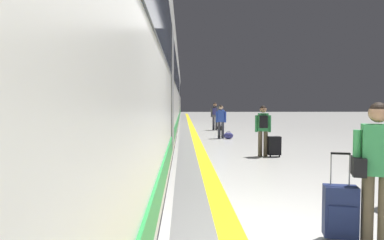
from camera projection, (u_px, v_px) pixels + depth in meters
The scene contains 11 objects.
safety_line_strip at pixel (199, 147), 12.75m from camera, with size 0.36×80.00×0.01m, color yellow.
tactile_edge_band at pixel (188, 147), 12.74m from camera, with size 0.75×80.00×0.01m, color slate.
high_speed_train at pixel (133, 77), 11.20m from camera, with size 2.94×36.04×4.97m.
traveller_foreground at pixel (376, 163), 3.89m from camera, with size 0.55×0.34×1.66m.
rolling_suitcase_foreground at pixel (340, 211), 4.04m from camera, with size 0.42×0.31×1.06m.
passenger_near at pixel (263, 126), 10.49m from camera, with size 0.49×0.33×1.57m.
suitcase_near at pixel (274, 146), 10.42m from camera, with size 0.40×0.27×0.63m.
passenger_mid at pixel (221, 119), 15.80m from camera, with size 0.48×0.24×1.56m.
duffel_bag_mid at pixel (228, 136), 15.60m from camera, with size 0.44×0.26×0.36m.
passenger_far at pixel (215, 114), 20.63m from camera, with size 0.51×0.37×1.67m.
duffel_bag_far at pixel (221, 128), 20.50m from camera, with size 0.44×0.26×0.36m.
Camera 1 is at (-1.15, -2.67, 1.65)m, focal length 31.84 mm.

